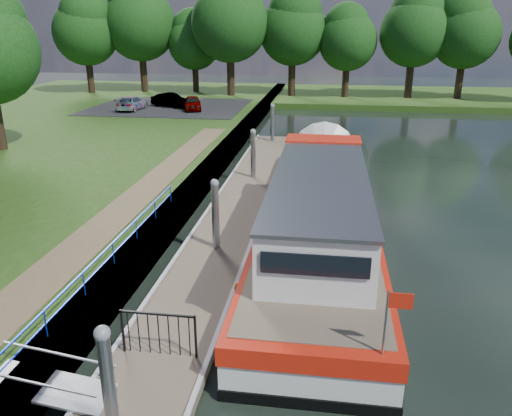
# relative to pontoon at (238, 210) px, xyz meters

# --- Properties ---
(bank_edge) EXTENTS (1.10, 90.00, 0.78)m
(bank_edge) POSITION_rel_pontoon_xyz_m (-2.55, 2.00, 0.20)
(bank_edge) COLOR #473D2D
(bank_edge) RESTS_ON ground
(far_bank) EXTENTS (60.00, 18.00, 0.60)m
(far_bank) POSITION_rel_pontoon_xyz_m (12.00, 39.00, 0.12)
(far_bank) COLOR #223F12
(far_bank) RESTS_ON ground
(footpath) EXTENTS (1.60, 40.00, 0.05)m
(footpath) POSITION_rel_pontoon_xyz_m (-4.40, -5.00, 0.62)
(footpath) COLOR brown
(footpath) RESTS_ON riverbank
(carpark) EXTENTS (14.00, 12.00, 0.06)m
(carpark) POSITION_rel_pontoon_xyz_m (-11.00, 25.00, 0.62)
(carpark) COLOR black
(carpark) RESTS_ON riverbank
(blue_fence) EXTENTS (0.04, 18.04, 0.72)m
(blue_fence) POSITION_rel_pontoon_xyz_m (-2.75, -10.00, 1.13)
(blue_fence) COLOR #0C2DBF
(blue_fence) RESTS_ON riverbank
(pontoon) EXTENTS (2.50, 30.00, 0.56)m
(pontoon) POSITION_rel_pontoon_xyz_m (0.00, 0.00, 0.00)
(pontoon) COLOR brown
(pontoon) RESTS_ON ground
(mooring_piles) EXTENTS (0.30, 27.30, 3.55)m
(mooring_piles) POSITION_rel_pontoon_xyz_m (0.00, 0.00, 1.10)
(mooring_piles) COLOR gray
(mooring_piles) RESTS_ON ground
(gangway) EXTENTS (2.58, 1.00, 0.92)m
(gangway) POSITION_rel_pontoon_xyz_m (-1.85, -12.50, 0.44)
(gangway) COLOR #A5A8AD
(gangway) RESTS_ON ground
(gate_panel) EXTENTS (1.85, 0.05, 1.15)m
(gate_panel) POSITION_rel_pontoon_xyz_m (-0.00, -10.80, 0.97)
(gate_panel) COLOR black
(gate_panel) RESTS_ON ground
(barge) EXTENTS (4.36, 21.15, 4.78)m
(barge) POSITION_rel_pontoon_xyz_m (3.60, -1.34, 0.90)
(barge) COLOR black
(barge) RESTS_ON ground
(horizon_trees) EXTENTS (54.38, 10.03, 12.87)m
(horizon_trees) POSITION_rel_pontoon_xyz_m (-1.61, 35.68, 7.76)
(horizon_trees) COLOR #332316
(horizon_trees) RESTS_ON ground
(car_a) EXTENTS (2.38, 3.87, 1.23)m
(car_a) POSITION_rel_pontoon_xyz_m (-8.27, 23.29, 1.27)
(car_a) COLOR #999999
(car_a) RESTS_ON carpark
(car_b) EXTENTS (3.99, 2.75, 1.25)m
(car_b) POSITION_rel_pontoon_xyz_m (-10.74, 24.70, 1.27)
(car_b) COLOR #999999
(car_b) RESTS_ON carpark
(car_c) EXTENTS (1.76, 4.16, 1.20)m
(car_c) POSITION_rel_pontoon_xyz_m (-13.65, 22.54, 1.25)
(car_c) COLOR #999999
(car_c) RESTS_ON carpark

